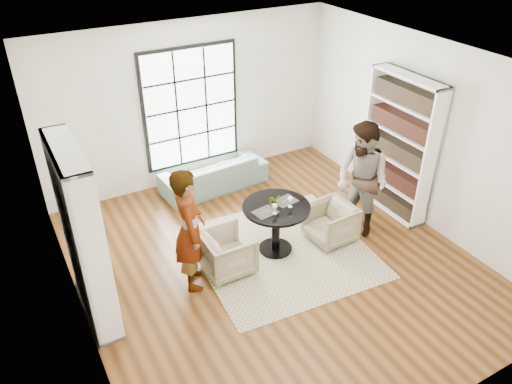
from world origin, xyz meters
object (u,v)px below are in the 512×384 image
flower_centerpiece (274,201)px  sofa (214,174)px  armchair_right (330,223)px  wine_glass_right (290,199)px  wine_glass_left (275,206)px  armchair_left (228,252)px  person_left (190,230)px  pedestal_table (276,219)px  person_right (362,180)px

flower_centerpiece → sofa: bearing=89.7°
armchair_right → wine_glass_right: size_ratio=3.87×
wine_glass_left → flower_centerpiece: flower_centerpiece is taller
sofa → armchair_left: bearing=65.5°
wine_glass_left → wine_glass_right: (0.29, 0.04, 0.00)m
person_left → flower_centerpiece: bearing=-68.4°
wine_glass_right → sofa: bearing=94.6°
sofa → armchair_right: 2.56m
pedestal_table → wine_glass_right: wine_glass_right is taller
person_left → wine_glass_left: bearing=-76.2°
sofa → wine_glass_right: 2.42m
pedestal_table → wine_glass_right: 0.41m
sofa → pedestal_table: bearing=86.2°
pedestal_table → flower_centerpiece: 0.32m
armchair_right → person_left: size_ratio=0.38×
sofa → person_right: person_right is taller
armchair_left → person_left: 0.81m
person_left → wine_glass_right: (1.57, -0.05, 0.02)m
pedestal_table → armchair_left: size_ratio=1.44×
armchair_left → armchair_right: (1.76, -0.11, -0.01)m
pedestal_table → person_left: person_left is taller
person_right → flower_centerpiece: bearing=-106.0°
armchair_left → sofa: bearing=-20.0°
armchair_right → person_right: 0.84m
armchair_right → person_right: size_ratio=0.37×
wine_glass_right → wine_glass_left: bearing=-171.5°
pedestal_table → person_left: (-1.41, -0.07, 0.33)m
pedestal_table → wine_glass_left: size_ratio=5.85×
armchair_left → person_left: size_ratio=0.39×
armchair_right → wine_glass_left: 1.20m
sofa → flower_centerpiece: bearing=85.4°
armchair_left → wine_glass_right: size_ratio=3.96×
armchair_right → wine_glass_left: wine_glass_left is taller
armchair_left → wine_glass_left: (0.73, -0.09, 0.61)m
person_right → wine_glass_left: size_ratio=10.84×
wine_glass_right → armchair_left: bearing=177.3°
flower_centerpiece → armchair_left: bearing=-173.8°
person_left → wine_glass_right: bearing=-73.9°
armchair_right → flower_centerpiece: size_ratio=3.65×
pedestal_table → person_left: 1.45m
person_right → flower_centerpiece: (-1.48, 0.20, -0.04)m
armchair_right → pedestal_table: bearing=-104.3°
armchair_right → sofa: bearing=-161.8°
pedestal_table → person_right: person_right is taller
pedestal_table → wine_glass_right: size_ratio=5.71×
person_right → armchair_left: bearing=-101.0°
armchair_right → flower_centerpiece: (-0.93, 0.20, 0.59)m
sofa → armchair_right: bearing=106.8°
person_left → wine_glass_left: 1.28m
person_left → person_right: size_ratio=0.97×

